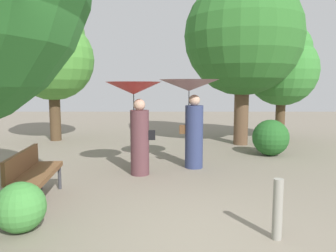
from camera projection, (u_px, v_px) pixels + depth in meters
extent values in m
plane|color=gray|center=(168.00, 246.00, 3.85)|extent=(40.00, 40.00, 0.00)
cylinder|color=#563338|center=(140.00, 143.00, 6.90)|extent=(0.39, 0.39, 1.36)
sphere|color=tan|center=(139.00, 105.00, 6.80)|extent=(0.24, 0.24, 0.24)
cylinder|color=#333338|center=(134.00, 114.00, 6.83)|extent=(0.02, 0.02, 0.79)
cone|color=#B22D2D|center=(134.00, 88.00, 6.77)|extent=(1.15, 1.15, 0.26)
cube|color=black|center=(152.00, 135.00, 6.87)|extent=(0.14, 0.10, 0.20)
cylinder|color=navy|center=(194.00, 137.00, 7.48)|extent=(0.41, 0.41, 1.42)
sphere|color=tan|center=(194.00, 100.00, 7.38)|extent=(0.25, 0.25, 0.25)
cylinder|color=#333338|center=(189.00, 109.00, 7.41)|extent=(0.02, 0.02, 0.82)
cone|color=gray|center=(189.00, 85.00, 7.35)|extent=(1.33, 1.33, 0.25)
cube|color=brown|center=(182.00, 129.00, 7.48)|extent=(0.14, 0.10, 0.20)
cylinder|color=#38383D|center=(37.00, 203.00, 4.66)|extent=(0.06, 0.06, 0.44)
cylinder|color=#38383D|center=(12.00, 204.00, 4.62)|extent=(0.06, 0.06, 0.44)
cylinder|color=#38383D|center=(60.00, 177.00, 5.98)|extent=(0.06, 0.06, 0.44)
cylinder|color=#38383D|center=(40.00, 177.00, 5.95)|extent=(0.06, 0.06, 0.44)
cube|color=brown|center=(38.00, 174.00, 5.27)|extent=(0.57, 1.53, 0.08)
cube|color=brown|center=(22.00, 163.00, 5.23)|extent=(0.19, 1.50, 0.35)
cylinder|color=#4C3823|center=(54.00, 87.00, 11.09)|extent=(0.36, 0.36, 3.64)
sphere|color=#4C9338|center=(53.00, 59.00, 10.98)|extent=(2.72, 2.72, 2.72)
sphere|color=#4C9338|center=(52.00, 37.00, 10.89)|extent=(2.17, 2.17, 2.17)
cylinder|color=brown|center=(242.00, 73.00, 10.29)|extent=(0.45, 0.45, 4.50)
sphere|color=#2D6B28|center=(243.00, 36.00, 10.15)|extent=(3.64, 3.64, 3.64)
sphere|color=#2D6B28|center=(244.00, 6.00, 10.04)|extent=(2.91, 2.91, 2.91)
cylinder|color=#4C3823|center=(281.00, 94.00, 11.22)|extent=(0.32, 0.32, 3.18)
sphere|color=#387F33|center=(282.00, 70.00, 11.13)|extent=(2.39, 2.39, 2.39)
sphere|color=#387F33|center=(283.00, 51.00, 11.05)|extent=(1.91, 1.91, 1.91)
sphere|color=#428C3D|center=(20.00, 207.00, 4.21)|extent=(0.65, 0.65, 0.65)
sphere|color=#235B23|center=(271.00, 138.00, 8.82)|extent=(0.97, 0.97, 0.97)
cylinder|color=gray|center=(278.00, 209.00, 3.99)|extent=(0.12, 0.12, 0.76)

